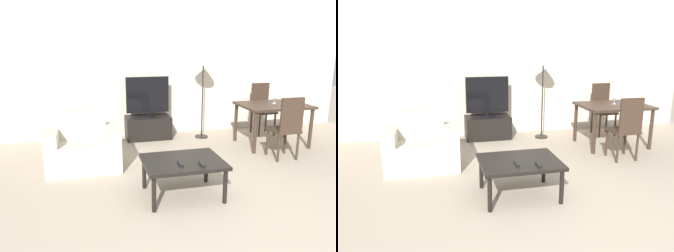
{
  "view_description": "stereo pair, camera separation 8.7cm",
  "coord_description": "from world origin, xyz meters",
  "views": [
    {
      "loc": [
        -1.41,
        -2.31,
        1.78
      ],
      "look_at": [
        -0.37,
        1.9,
        0.65
      ],
      "focal_mm": 35.0,
      "sensor_mm": 36.0,
      "label": 1
    },
    {
      "loc": [
        -1.33,
        -2.33,
        1.78
      ],
      "look_at": [
        -0.37,
        1.9,
        0.65
      ],
      "focal_mm": 35.0,
      "sensor_mm": 36.0,
      "label": 2
    }
  ],
  "objects": [
    {
      "name": "wine_glass_left",
      "position": [
        1.72,
        2.67,
        0.83
      ],
      "size": [
        0.07,
        0.07,
        0.15
      ],
      "color": "silver",
      "rests_on": "dining_table"
    },
    {
      "name": "remote_secondary",
      "position": [
        -0.22,
        0.91,
        0.45
      ],
      "size": [
        0.04,
        0.15,
        0.02
      ],
      "color": "black",
      "rests_on": "coffee_table"
    },
    {
      "name": "floor_lamp",
      "position": [
        0.65,
        3.36,
        1.41
      ],
      "size": [
        0.37,
        0.37,
        1.61
      ],
      "color": "black",
      "rests_on": "ground_plane"
    },
    {
      "name": "ground_plane",
      "position": [
        0.0,
        0.0,
        0.0
      ],
      "size": [
        18.0,
        18.0,
        0.0
      ],
      "primitive_type": "plane",
      "color": "tan"
    },
    {
      "name": "dining_chair_near",
      "position": [
        1.49,
        1.9,
        0.54
      ],
      "size": [
        0.4,
        0.4,
        0.98
      ],
      "color": "#38281E",
      "rests_on": "ground_plane"
    },
    {
      "name": "coffee_table",
      "position": [
        -0.38,
        1.11,
        0.39
      ],
      "size": [
        0.92,
        0.71,
        0.44
      ],
      "color": "black",
      "rests_on": "ground_plane"
    },
    {
      "name": "tv_stand",
      "position": [
        -0.35,
        3.54,
        0.21
      ],
      "size": [
        0.83,
        0.46,
        0.42
      ],
      "color": "black",
      "rests_on": "ground_plane"
    },
    {
      "name": "armchair",
      "position": [
        -1.51,
        2.25,
        0.31
      ],
      "size": [
        1.01,
        0.62,
        0.83
      ],
      "color": "beige",
      "rests_on": "ground_plane"
    },
    {
      "name": "dining_chair_far",
      "position": [
        1.89,
        3.37,
        0.54
      ],
      "size": [
        0.4,
        0.4,
        0.98
      ],
      "color": "#38281E",
      "rests_on": "ground_plane"
    },
    {
      "name": "dining_table",
      "position": [
        1.69,
        2.64,
        0.63
      ],
      "size": [
        1.15,
        0.84,
        0.73
      ],
      "color": "#38281E",
      "rests_on": "ground_plane"
    },
    {
      "name": "remote_primary",
      "position": [
        -0.45,
        1.0,
        0.45
      ],
      "size": [
        0.04,
        0.15,
        0.02
      ],
      "color": "black",
      "rests_on": "coffee_table"
    },
    {
      "name": "tv",
      "position": [
        -0.35,
        3.54,
        0.79
      ],
      "size": [
        0.79,
        0.28,
        0.73
      ],
      "color": "black",
      "rests_on": "tv_stand"
    },
    {
      "name": "wall_back",
      "position": [
        0.0,
        3.84,
        1.35
      ],
      "size": [
        7.67,
        0.06,
        2.7
      ],
      "color": "beige",
      "rests_on": "ground_plane"
    }
  ]
}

